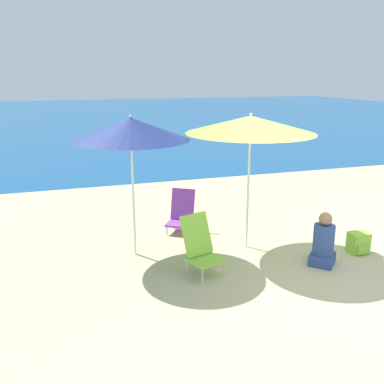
{
  "coord_description": "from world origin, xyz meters",
  "views": [
    {
      "loc": [
        -3.53,
        -4.97,
        2.81
      ],
      "look_at": [
        -1.51,
        1.28,
        1.0
      ],
      "focal_mm": 40.0,
      "sensor_mm": 36.0,
      "label": 1
    }
  ],
  "objects_px": {
    "beach_umbrella_lime": "(251,125)",
    "beach_chair_purple": "(181,213)",
    "beach_umbrella_navy": "(131,129)",
    "beach_chair_lime": "(200,245)",
    "backpack_lime": "(359,243)",
    "person_seated_near": "(323,243)"
  },
  "relations": [
    {
      "from": "beach_umbrella_lime",
      "to": "beach_chair_purple",
      "type": "bearing_deg",
      "value": 126.61
    },
    {
      "from": "beach_chair_lime",
      "to": "beach_chair_purple",
      "type": "relative_size",
      "value": 1.12
    },
    {
      "from": "beach_chair_lime",
      "to": "backpack_lime",
      "type": "height_order",
      "value": "beach_chair_lime"
    },
    {
      "from": "person_seated_near",
      "to": "beach_umbrella_lime",
      "type": "bearing_deg",
      "value": 174.92
    },
    {
      "from": "beach_umbrella_lime",
      "to": "beach_chair_purple",
      "type": "relative_size",
      "value": 2.91
    },
    {
      "from": "person_seated_near",
      "to": "beach_umbrella_navy",
      "type": "bearing_deg",
      "value": -159.97
    },
    {
      "from": "beach_chair_purple",
      "to": "backpack_lime",
      "type": "distance_m",
      "value": 3.09
    },
    {
      "from": "beach_chair_lime",
      "to": "backpack_lime",
      "type": "distance_m",
      "value": 2.69
    },
    {
      "from": "person_seated_near",
      "to": "backpack_lime",
      "type": "relative_size",
      "value": 2.4
    },
    {
      "from": "beach_umbrella_navy",
      "to": "beach_chair_lime",
      "type": "height_order",
      "value": "beach_umbrella_navy"
    },
    {
      "from": "beach_umbrella_lime",
      "to": "person_seated_near",
      "type": "height_order",
      "value": "beach_umbrella_lime"
    },
    {
      "from": "beach_umbrella_navy",
      "to": "beach_chair_lime",
      "type": "distance_m",
      "value": 2.01
    },
    {
      "from": "beach_umbrella_navy",
      "to": "person_seated_near",
      "type": "distance_m",
      "value": 3.38
    },
    {
      "from": "beach_chair_purple",
      "to": "person_seated_near",
      "type": "bearing_deg",
      "value": -18.36
    },
    {
      "from": "beach_umbrella_lime",
      "to": "person_seated_near",
      "type": "relative_size",
      "value": 2.69
    },
    {
      "from": "beach_umbrella_lime",
      "to": "beach_umbrella_navy",
      "type": "distance_m",
      "value": 1.86
    },
    {
      "from": "beach_umbrella_lime",
      "to": "backpack_lime",
      "type": "bearing_deg",
      "value": -26.22
    },
    {
      "from": "backpack_lime",
      "to": "person_seated_near",
      "type": "bearing_deg",
      "value": -167.33
    },
    {
      "from": "person_seated_near",
      "to": "backpack_lime",
      "type": "bearing_deg",
      "value": 57.76
    },
    {
      "from": "beach_umbrella_lime",
      "to": "beach_umbrella_navy",
      "type": "height_order",
      "value": "beach_umbrella_navy"
    },
    {
      "from": "beach_chair_purple",
      "to": "backpack_lime",
      "type": "relative_size",
      "value": 2.22
    },
    {
      "from": "backpack_lime",
      "to": "beach_chair_purple",
      "type": "bearing_deg",
      "value": 142.11
    }
  ]
}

